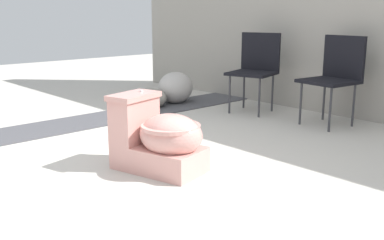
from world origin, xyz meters
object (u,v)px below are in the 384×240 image
object	(u,v)px
toilet	(159,139)
boulder_far	(150,98)
boulder_near	(175,88)
folding_chair_middle	(336,71)
folding_chair_left	(256,64)

from	to	relation	value
toilet	boulder_far	xyz separation A→B (m)	(-1.71, 1.21, -0.11)
boulder_near	toilet	bearing A→B (deg)	-42.99
folding_chair_middle	toilet	bearing A→B (deg)	4.40
toilet	boulder_far	world-z (taller)	toilet
folding_chair_middle	folding_chair_left	bearing A→B (deg)	-77.76
toilet	folding_chair_middle	bearing A→B (deg)	73.31
boulder_near	folding_chair_left	bearing A→B (deg)	21.54
boulder_near	boulder_far	size ratio (longest dim) A/B	1.20
folding_chair_left	folding_chair_middle	xyz separation A→B (m)	(0.90, 0.08, 0.00)
folding_chair_middle	boulder_near	distance (m)	1.89
folding_chair_middle	boulder_near	world-z (taller)	folding_chair_middle
boulder_near	boulder_far	bearing A→B (deg)	-89.27
toilet	boulder_far	distance (m)	2.10
toilet	folding_chair_left	xyz separation A→B (m)	(-0.80, 1.95, 0.29)
folding_chair_left	boulder_far	world-z (taller)	folding_chair_left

